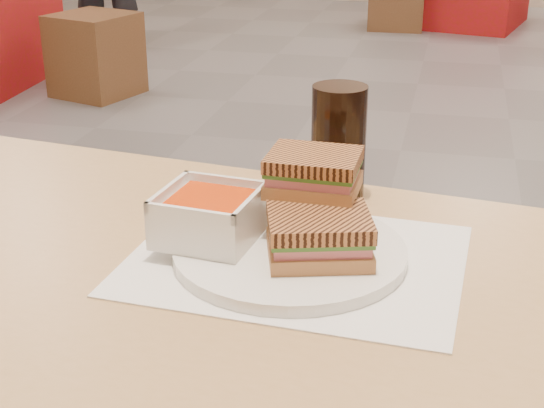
% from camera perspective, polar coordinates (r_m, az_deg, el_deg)
% --- Properties ---
extents(main_table, '(1.28, 0.85, 0.75)m').
position_cam_1_polar(main_table, '(0.98, -7.30, -10.77)').
color(main_table, tan).
rests_on(main_table, ground).
extents(tray_liner, '(0.41, 0.33, 0.00)m').
position_cam_1_polar(tray_liner, '(0.94, 1.76, -4.02)').
color(tray_liner, white).
rests_on(tray_liner, main_table).
extents(plate, '(0.28, 0.28, 0.01)m').
position_cam_1_polar(plate, '(0.94, 1.29, -3.50)').
color(plate, white).
rests_on(plate, tray_liner).
extents(soup_bowl, '(0.12, 0.12, 0.06)m').
position_cam_1_polar(soup_bowl, '(0.95, -4.54, -0.97)').
color(soup_bowl, white).
rests_on(soup_bowl, plate).
extents(panini_lower, '(0.14, 0.13, 0.05)m').
position_cam_1_polar(panini_lower, '(0.91, 3.41, -2.30)').
color(panini_lower, '#B1794D').
rests_on(panini_lower, plate).
extents(panini_upper, '(0.11, 0.09, 0.05)m').
position_cam_1_polar(panini_upper, '(0.96, 3.02, 2.29)').
color(panini_upper, '#B1794D').
rests_on(panini_upper, panini_lower).
extents(cola_glass, '(0.08, 0.08, 0.16)m').
position_cam_1_polar(cola_glass, '(1.10, 4.80, 4.37)').
color(cola_glass, black).
rests_on(cola_glass, main_table).
extents(bg_chair_0r, '(0.50, 0.50, 0.45)m').
position_cam_1_polar(bg_chair_0r, '(4.60, -12.60, 10.44)').
color(bg_chair_0r, brown).
rests_on(bg_chair_0r, ground).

